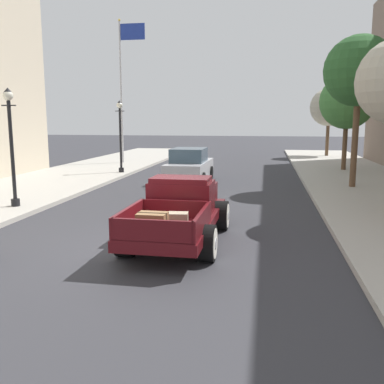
{
  "coord_description": "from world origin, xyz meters",
  "views": [
    {
      "loc": [
        2.73,
        -9.53,
        2.99
      ],
      "look_at": [
        0.74,
        2.0,
        1.0
      ],
      "focal_mm": 39.92,
      "sensor_mm": 36.0,
      "label": 1
    }
  ],
  "objects_px": {
    "street_lamp_near": "(11,139)",
    "street_lamp_far": "(120,131)",
    "hotrod_truck_maroon": "(181,210)",
    "street_tree_farthest": "(329,107)",
    "street_tree_second": "(359,72)",
    "street_tree_third": "(347,102)",
    "flagpole": "(124,76)",
    "car_background_silver": "(189,167)"
  },
  "relations": [
    {
      "from": "street_tree_second",
      "to": "street_tree_farthest",
      "type": "bearing_deg",
      "value": 86.2
    },
    {
      "from": "street_tree_third",
      "to": "car_background_silver",
      "type": "bearing_deg",
      "value": -145.67
    },
    {
      "from": "flagpole",
      "to": "street_tree_farthest",
      "type": "height_order",
      "value": "flagpole"
    },
    {
      "from": "street_lamp_far",
      "to": "street_tree_third",
      "type": "distance_m",
      "value": 12.74
    },
    {
      "from": "car_background_silver",
      "to": "street_tree_third",
      "type": "bearing_deg",
      "value": 34.33
    },
    {
      "from": "street_tree_second",
      "to": "street_lamp_far",
      "type": "bearing_deg",
      "value": 164.54
    },
    {
      "from": "street_lamp_near",
      "to": "street_tree_farthest",
      "type": "height_order",
      "value": "street_tree_farthest"
    },
    {
      "from": "street_tree_second",
      "to": "street_tree_farthest",
      "type": "relative_size",
      "value": 1.19
    },
    {
      "from": "flagpole",
      "to": "street_tree_farthest",
      "type": "relative_size",
      "value": 1.74
    },
    {
      "from": "hotrod_truck_maroon",
      "to": "street_tree_farthest",
      "type": "bearing_deg",
      "value": 74.7
    },
    {
      "from": "street_lamp_far",
      "to": "street_tree_farthest",
      "type": "height_order",
      "value": "street_tree_farthest"
    },
    {
      "from": "street_lamp_near",
      "to": "street_lamp_far",
      "type": "relative_size",
      "value": 1.0
    },
    {
      "from": "car_background_silver",
      "to": "street_lamp_far",
      "type": "bearing_deg",
      "value": 152.83
    },
    {
      "from": "street_tree_third",
      "to": "street_tree_farthest",
      "type": "height_order",
      "value": "street_tree_third"
    },
    {
      "from": "hotrod_truck_maroon",
      "to": "street_tree_third",
      "type": "height_order",
      "value": "street_tree_third"
    },
    {
      "from": "street_lamp_far",
      "to": "street_tree_farthest",
      "type": "relative_size",
      "value": 0.73
    },
    {
      "from": "street_tree_second",
      "to": "street_tree_farthest",
      "type": "xyz_separation_m",
      "value": [
        1.08,
        16.31,
        -1.01
      ]
    },
    {
      "from": "street_lamp_near",
      "to": "flagpole",
      "type": "height_order",
      "value": "flagpole"
    },
    {
      "from": "hotrod_truck_maroon",
      "to": "street_tree_second",
      "type": "height_order",
      "value": "street_tree_second"
    },
    {
      "from": "car_background_silver",
      "to": "flagpole",
      "type": "relative_size",
      "value": 0.47
    },
    {
      "from": "flagpole",
      "to": "street_lamp_near",
      "type": "bearing_deg",
      "value": -86.0
    },
    {
      "from": "car_background_silver",
      "to": "street_lamp_near",
      "type": "bearing_deg",
      "value": -121.96
    },
    {
      "from": "hotrod_truck_maroon",
      "to": "street_lamp_far",
      "type": "xyz_separation_m",
      "value": [
        -5.7,
        11.91,
        1.63
      ]
    },
    {
      "from": "flagpole",
      "to": "street_tree_farthest",
      "type": "xyz_separation_m",
      "value": [
        13.97,
        8.01,
        -1.84
      ]
    },
    {
      "from": "street_lamp_far",
      "to": "street_tree_second",
      "type": "relative_size",
      "value": 0.61
    },
    {
      "from": "street_lamp_near",
      "to": "street_tree_second",
      "type": "relative_size",
      "value": 0.61
    },
    {
      "from": "street_lamp_far",
      "to": "street_tree_second",
      "type": "bearing_deg",
      "value": -15.46
    },
    {
      "from": "street_tree_second",
      "to": "street_tree_third",
      "type": "height_order",
      "value": "street_tree_second"
    },
    {
      "from": "hotrod_truck_maroon",
      "to": "street_tree_third",
      "type": "xyz_separation_m",
      "value": [
        6.49,
        15.25,
        3.22
      ]
    },
    {
      "from": "flagpole",
      "to": "street_tree_third",
      "type": "relative_size",
      "value": 1.7
    },
    {
      "from": "hotrod_truck_maroon",
      "to": "street_lamp_near",
      "type": "distance_m",
      "value": 6.77
    },
    {
      "from": "street_tree_third",
      "to": "street_tree_farthest",
      "type": "distance_m",
      "value": 9.81
    },
    {
      "from": "car_background_silver",
      "to": "street_tree_second",
      "type": "xyz_separation_m",
      "value": [
        7.29,
        -1.03,
        4.17
      ]
    },
    {
      "from": "car_background_silver",
      "to": "flagpole",
      "type": "distance_m",
      "value": 10.45
    },
    {
      "from": "car_background_silver",
      "to": "street_tree_second",
      "type": "relative_size",
      "value": 0.69
    },
    {
      "from": "street_tree_third",
      "to": "hotrod_truck_maroon",
      "type": "bearing_deg",
      "value": -113.07
    },
    {
      "from": "car_background_silver",
      "to": "street_lamp_far",
      "type": "height_order",
      "value": "street_lamp_far"
    },
    {
      "from": "hotrod_truck_maroon",
      "to": "flagpole",
      "type": "bearing_deg",
      "value": 112.68
    },
    {
      "from": "car_background_silver",
      "to": "street_tree_farthest",
      "type": "distance_m",
      "value": 17.71
    },
    {
      "from": "street_tree_second",
      "to": "street_tree_third",
      "type": "relative_size",
      "value": 1.17
    },
    {
      "from": "hotrod_truck_maroon",
      "to": "street_tree_second",
      "type": "distance_m",
      "value": 11.28
    },
    {
      "from": "car_background_silver",
      "to": "street_lamp_near",
      "type": "relative_size",
      "value": 1.12
    }
  ]
}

